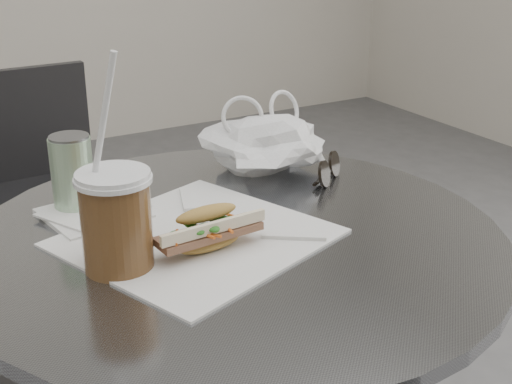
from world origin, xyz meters
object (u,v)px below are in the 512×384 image
banh_mi (208,230)px  iced_coffee (116,219)px  chair_far (55,248)px  sunglasses (328,171)px  drink_can (72,174)px

banh_mi → iced_coffee: 0.12m
chair_far → iced_coffee: 1.00m
sunglasses → drink_can: drink_can is taller
iced_coffee → drink_can: size_ratio=2.34×
iced_coffee → drink_can: 0.21m
sunglasses → drink_can: (-0.40, 0.09, 0.04)m
chair_far → sunglasses: chair_far is taller
chair_far → drink_can: size_ratio=6.67×
chair_far → drink_can: bearing=79.2°
banh_mi → iced_coffee: bearing=168.4°
chair_far → banh_mi: size_ratio=4.29×
drink_can → banh_mi: bearing=-63.1°
banh_mi → drink_can: (-0.11, 0.22, 0.03)m
iced_coffee → banh_mi: bearing=-7.6°
banh_mi → iced_coffee: (-0.12, 0.02, 0.04)m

